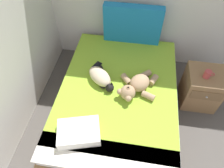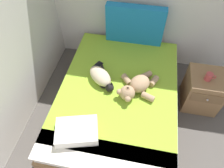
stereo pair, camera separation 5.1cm
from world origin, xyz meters
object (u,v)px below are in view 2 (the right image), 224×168
Objects in this scene: patterned_cushion at (135,25)px; throw_pillow at (77,131)px; teddy_bear at (136,87)px; cat at (101,77)px; nightstand at (202,90)px; bed at (118,99)px; cell_phone at (98,65)px; mug at (209,77)px.

throw_pillow is (-0.36, -1.53, -0.21)m from patterned_cushion.
teddy_bear is 0.81m from throw_pillow.
patterned_cushion is 1.58m from throw_pillow.
cat is at bearing -108.67° from patterned_cushion.
throw_pillow is at bearing -144.31° from nightstand.
patterned_cushion reaches higher than throw_pillow.
nightstand is (0.83, 0.32, -0.27)m from teddy_bear.
cat is 0.78× the size of teddy_bear.
nightstand is (1.25, 0.25, -0.26)m from cat.
cat reaches higher than bed.
patterned_cushion is 4.67× the size of cell_phone.
mug reaches higher than bed.
bed is 3.76× the size of nightstand.
bed is 11.74× the size of cell_phone.
cat is at bearing -66.37° from cell_phone.
cat reaches higher than throw_pillow.
teddy_bear reaches higher than mug.
cat is 1.30m from nightstand.
teddy_bear is 1.33× the size of throw_pillow.
patterned_cushion reaches higher than mug.
bed is 0.50m from cell_phone.
patterned_cushion is 0.74m from cell_phone.
throw_pillow is (-0.30, -0.64, 0.28)m from bed.
mug is at bearing 35.14° from throw_pillow.
throw_pillow is at bearing -144.86° from mug.
patterned_cushion is at bearing 149.63° from nightstand.
patterned_cushion is at bearing 86.21° from bed.
patterned_cushion reaches higher than bed.
throw_pillow reaches higher than nightstand.
teddy_bear is 3.23× the size of cell_phone.
bed is 0.36m from teddy_bear.
cat is at bearing -168.70° from nightstand.
bed is 16.10× the size of mug.
cat is 1.24m from mug.
mug is (0.80, 0.27, 0.04)m from teddy_bear.
nightstand is at bearing 35.69° from throw_pillow.
nightstand is (1.33, 0.96, -0.25)m from throw_pillow.
bed is 1.08m from nightstand.
throw_pillow is at bearing -88.31° from cell_phone.
nightstand is at bearing 52.54° from mug.
cell_phone is at bearing 91.69° from throw_pillow.
cat is at bearing 83.69° from throw_pillow.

